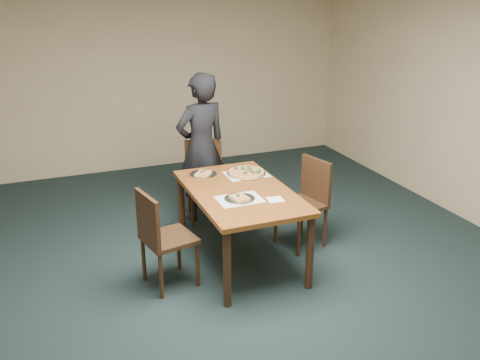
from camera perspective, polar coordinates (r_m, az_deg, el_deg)
name	(u,v)px	position (r m, az deg, el deg)	size (l,w,h in m)	color
ground	(254,310)	(4.63, 1.48, -13.67)	(8.00, 8.00, 0.00)	black
room_shell	(256,107)	(3.93, 1.71, 7.83)	(8.00, 8.00, 8.00)	#C7B08A
dining_table	(240,199)	(5.07, 0.00, -2.03)	(0.90, 1.50, 0.75)	#613313
chair_far	(205,176)	(6.10, -3.75, 0.48)	(0.49, 0.49, 0.91)	black
chair_left	(161,234)	(4.76, -8.45, -5.74)	(0.50, 0.50, 0.91)	black
chair_right	(307,197)	(5.52, 7.17, -1.84)	(0.51, 0.51, 0.91)	black
diner	(201,148)	(6.01, -4.14, 3.45)	(0.62, 0.40, 1.69)	black
placemat_main	(246,174)	(5.44, 0.69, 0.62)	(0.42, 0.32, 0.00)	white
placemat_near	(240,199)	(4.82, -0.05, -2.07)	(0.40, 0.30, 0.00)	white
pizza_pan	(247,172)	(5.43, 0.71, 0.84)	(0.40, 0.40, 0.07)	silver
slice_plate_near	(239,198)	(4.81, -0.05, -1.93)	(0.28, 0.28, 0.06)	silver
slice_plate_far	(203,174)	(5.44, -3.94, 0.68)	(0.28, 0.28, 0.06)	silver
napkin	(275,200)	(4.82, 3.79, -2.10)	(0.14, 0.14, 0.01)	white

